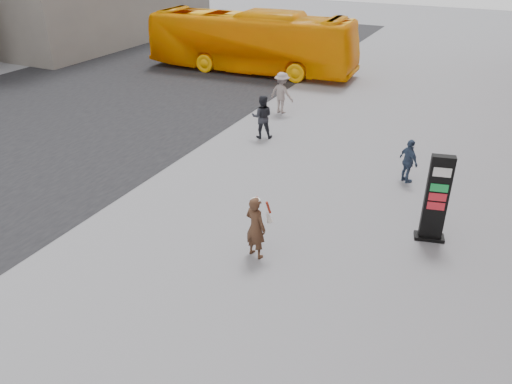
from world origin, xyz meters
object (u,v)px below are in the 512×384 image
at_px(bus, 251,42).
at_px(pedestrian_c, 409,161).
at_px(woman, 256,226).
at_px(pedestrian_a, 262,117).
at_px(pedestrian_b, 282,93).
at_px(info_pylon, 436,199).

xyz_separation_m(bus, pedestrian_c, (11.16, -10.71, -0.96)).
xyz_separation_m(woman, pedestrian_a, (-3.42, 7.47, 0.00)).
height_order(bus, pedestrian_c, bus).
height_order(bus, pedestrian_b, bus).
relative_size(info_pylon, woman, 1.45).
distance_m(bus, pedestrian_b, 7.68).
height_order(info_pylon, bus, bus).
xyz_separation_m(info_pylon, bus, (-12.44, 13.92, 0.48)).
distance_m(bus, pedestrian_a, 10.61).
relative_size(pedestrian_a, pedestrian_c, 1.16).
relative_size(bus, pedestrian_a, 7.08).
height_order(pedestrian_a, pedestrian_b, pedestrian_b).
bearing_deg(info_pylon, pedestrian_c, 98.12).
bearing_deg(pedestrian_a, pedestrian_c, 142.87).
xyz_separation_m(info_pylon, pedestrian_a, (-7.28, 4.70, -0.35)).
distance_m(info_pylon, pedestrian_b, 11.08).
distance_m(woman, pedestrian_c, 6.52).
bearing_deg(info_pylon, bus, 118.28).
bearing_deg(woman, pedestrian_b, -53.20).
xyz_separation_m(woman, bus, (-8.58, 16.69, 0.84)).
xyz_separation_m(info_pylon, woman, (-3.86, -2.77, -0.35)).
bearing_deg(bus, pedestrian_b, -145.63).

